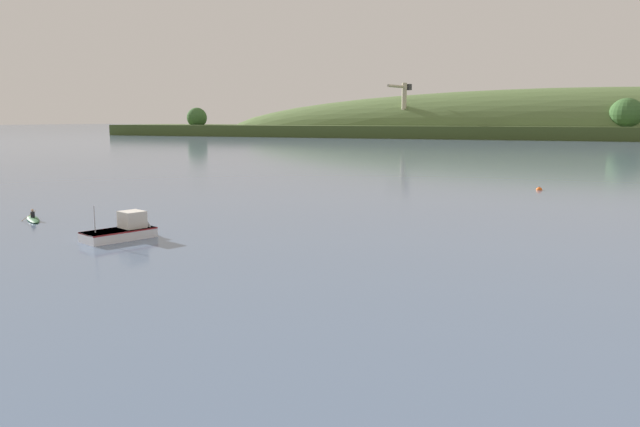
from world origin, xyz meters
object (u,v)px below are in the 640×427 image
(fishing_boat_moored, at_px, (127,233))
(canoe_with_paddler, at_px, (33,219))
(mooring_buoy_off_fishing_boat, at_px, (539,190))
(dockside_crane, at_px, (403,110))

(fishing_boat_moored, distance_m, canoe_with_paddler, 12.47)
(mooring_buoy_off_fishing_boat, bearing_deg, canoe_with_paddler, -129.89)
(dockside_crane, relative_size, canoe_with_paddler, 5.80)
(dockside_crane, bearing_deg, canoe_with_paddler, 22.38)
(fishing_boat_moored, bearing_deg, mooring_buoy_off_fishing_boat, -10.25)
(canoe_with_paddler, relative_size, mooring_buoy_off_fishing_boat, 5.18)
(dockside_crane, height_order, mooring_buoy_off_fishing_boat, dockside_crane)
(fishing_boat_moored, distance_m, mooring_buoy_off_fishing_boat, 47.71)
(dockside_crane, xyz_separation_m, canoe_with_paddler, (45.28, -220.82, -11.60))
(dockside_crane, distance_m, fishing_boat_moored, 230.61)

